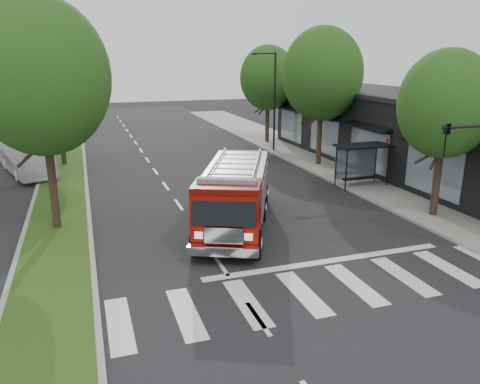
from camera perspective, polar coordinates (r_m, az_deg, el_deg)
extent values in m
plane|color=black|center=(17.99, -2.37, -8.90)|extent=(140.00, 140.00, 0.00)
cube|color=gray|center=(31.70, 14.46, 1.85)|extent=(5.00, 80.00, 0.15)
cube|color=gray|center=(34.53, -20.67, 2.45)|extent=(3.00, 50.00, 0.14)
cube|color=#254012|center=(34.52, -20.68, 2.58)|extent=(2.60, 49.50, 0.02)
cube|color=black|center=(33.88, 21.20, 6.36)|extent=(8.00, 30.00, 5.00)
cylinder|color=black|center=(27.88, 12.83, 2.53)|extent=(0.08, 0.08, 2.50)
cylinder|color=black|center=(29.42, 17.51, 2.88)|extent=(0.08, 0.08, 2.50)
cylinder|color=black|center=(28.88, 11.60, 3.07)|extent=(0.08, 0.08, 2.50)
cylinder|color=black|center=(30.37, 16.19, 3.39)|extent=(0.08, 0.08, 2.50)
cube|color=black|center=(28.86, 14.76, 5.49)|extent=(3.20, 1.60, 0.12)
cube|color=#8C99A5|center=(29.67, 13.86, 3.37)|extent=(2.80, 0.04, 1.80)
cube|color=black|center=(29.27, 14.49, 1.64)|extent=(2.40, 0.40, 0.08)
cylinder|color=black|center=(24.52, 22.85, 1.31)|extent=(0.36, 0.36, 3.74)
ellipsoid|color=#1A3B10|center=(23.94, 23.81, 9.79)|extent=(4.40, 4.40, 5.06)
cylinder|color=black|center=(34.14, 9.65, 6.77)|extent=(0.36, 0.36, 4.40)
ellipsoid|color=#1A3B10|center=(33.73, 10.00, 13.99)|extent=(5.60, 5.60, 6.44)
cylinder|color=black|center=(43.15, 3.34, 8.58)|extent=(0.36, 0.36, 3.96)
ellipsoid|color=#1A3B10|center=(42.82, 3.43, 13.72)|extent=(5.00, 5.00, 5.75)
cylinder|color=black|center=(22.35, -21.91, 1.23)|extent=(0.36, 0.36, 4.62)
ellipsoid|color=#1A3B10|center=(21.73, -23.17, 12.81)|extent=(5.80, 5.80, 6.67)
cylinder|color=black|center=(36.11, -20.93, 6.44)|extent=(0.36, 0.36, 4.40)
ellipsoid|color=#1A3B10|center=(35.72, -21.63, 13.24)|extent=(5.60, 5.60, 6.44)
imported|color=black|center=(16.75, 23.83, 5.82)|extent=(0.18, 0.22, 1.10)
cylinder|color=black|center=(38.87, 4.23, 10.74)|extent=(0.16, 0.16, 8.00)
cylinder|color=black|center=(38.36, 3.06, 16.52)|extent=(1.80, 0.10, 0.10)
cube|color=black|center=(38.04, 1.75, 16.47)|extent=(0.45, 0.20, 0.12)
cube|color=#590904|center=(21.78, -0.56, -2.86)|extent=(5.93, 9.04, 0.26)
cube|color=maroon|center=(22.25, -0.35, 0.49)|extent=(5.08, 7.14, 2.08)
cube|color=maroon|center=(18.40, -1.60, -2.89)|extent=(3.14, 2.77, 2.18)
cube|color=#B2B2B7|center=(21.98, -0.35, 3.23)|extent=(5.08, 7.14, 0.12)
cylinder|color=#B2B2B7|center=(22.05, -2.78, 3.81)|extent=(2.63, 5.74, 0.10)
cylinder|color=#B2B2B7|center=(21.87, 2.09, 3.71)|extent=(2.63, 5.74, 0.10)
cube|color=silver|center=(17.65, -2.04, -7.18)|extent=(2.62, 1.43, 0.36)
cube|color=#8C99A5|center=(17.99, -1.63, 1.34)|extent=(2.24, 1.26, 0.19)
cylinder|color=black|center=(18.65, -5.36, -6.10)|extent=(0.80, 1.19, 1.14)
cylinder|color=black|center=(18.38, 2.04, -6.38)|extent=(0.80, 1.19, 1.14)
cylinder|color=black|center=(22.70, -3.35, -1.96)|extent=(0.80, 1.19, 1.14)
cylinder|color=black|center=(22.47, 2.69, -2.14)|extent=(0.80, 1.19, 1.14)
cylinder|color=black|center=(25.06, -2.50, -0.20)|extent=(0.80, 1.19, 1.14)
cylinder|color=black|center=(24.85, 2.97, -0.35)|extent=(0.80, 1.19, 1.14)
imported|color=silver|center=(35.29, -24.88, 4.27)|extent=(4.69, 9.38, 2.55)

